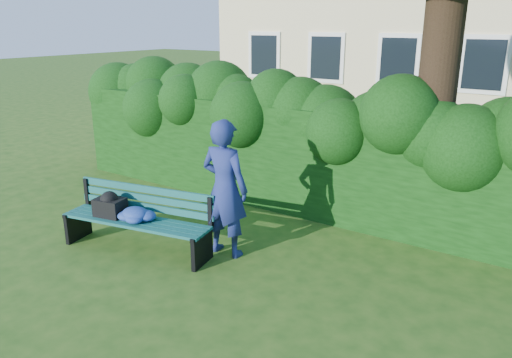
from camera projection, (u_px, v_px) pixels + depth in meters
The scene contains 4 objects.
ground at pixel (232, 254), 7.04m from camera, with size 80.00×80.00×0.00m, color #234B14.
hedge at pixel (309, 158), 8.50m from camera, with size 10.00×1.00×1.80m.
park_bench at pixel (132, 215), 7.06m from camera, with size 2.28×0.96×0.89m.
man_reading at pixel (225, 189), 6.78m from camera, with size 0.70×0.46×1.92m, color navy.
Camera 1 is at (3.86, -5.10, 3.13)m, focal length 35.00 mm.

